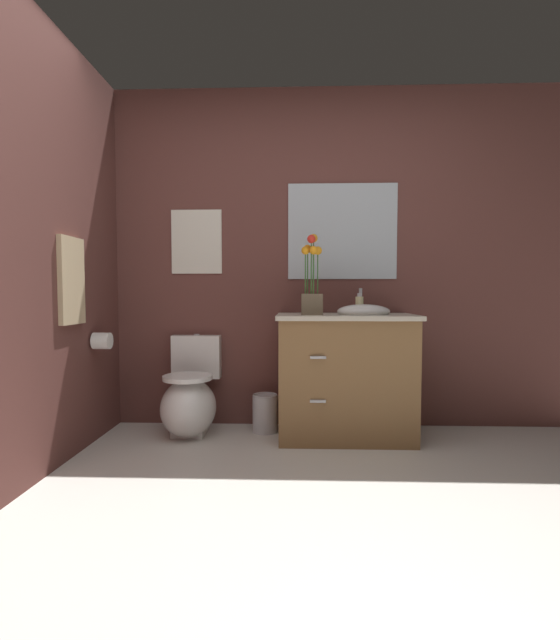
% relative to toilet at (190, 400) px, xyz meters
% --- Properties ---
extents(ground_plane, '(8.53, 8.53, 0.00)m').
position_rel_toilet_xyz_m(ground_plane, '(0.67, -1.53, -0.24)').
color(ground_plane, beige).
extents(wall_back, '(3.98, 0.05, 2.50)m').
position_rel_toilet_xyz_m(wall_back, '(0.87, 0.30, 1.01)').
color(wall_back, brown).
rests_on(wall_back, ground_plane).
extents(wall_left, '(0.05, 5.04, 2.50)m').
position_rel_toilet_xyz_m(wall_left, '(-0.63, -0.99, 1.01)').
color(wall_left, brown).
rests_on(wall_left, ground_plane).
extents(toilet, '(0.38, 0.59, 0.69)m').
position_rel_toilet_xyz_m(toilet, '(0.00, 0.00, 0.00)').
color(toilet, white).
rests_on(toilet, ground_plane).
extents(vanity_cabinet, '(0.94, 0.56, 1.03)m').
position_rel_toilet_xyz_m(vanity_cabinet, '(1.09, -0.03, 0.19)').
color(vanity_cabinet, brown).
rests_on(vanity_cabinet, ground_plane).
extents(flower_vase, '(0.14, 0.14, 0.54)m').
position_rel_toilet_xyz_m(flower_vase, '(0.85, -0.09, 0.79)').
color(flower_vase, brown).
rests_on(flower_vase, vanity_cabinet).
extents(soap_bottle, '(0.06, 0.06, 0.15)m').
position_rel_toilet_xyz_m(soap_bottle, '(1.19, 0.05, 0.67)').
color(soap_bottle, beige).
rests_on(soap_bottle, vanity_cabinet).
extents(trash_bin, '(0.18, 0.18, 0.27)m').
position_rel_toilet_xyz_m(trash_bin, '(0.52, 0.07, -0.11)').
color(trash_bin, '#B7B7BC').
rests_on(trash_bin, ground_plane).
extents(wall_poster, '(0.38, 0.01, 0.47)m').
position_rel_toilet_xyz_m(wall_poster, '(-0.00, 0.27, 1.14)').
color(wall_poster, silver).
extents(wall_mirror, '(0.80, 0.01, 0.70)m').
position_rel_toilet_xyz_m(wall_mirror, '(1.09, 0.27, 1.21)').
color(wall_mirror, '#B2BCC6').
extents(hanging_towel, '(0.03, 0.28, 0.52)m').
position_rel_toilet_xyz_m(hanging_towel, '(-0.59, -0.48, 0.82)').
color(hanging_towel, tan).
extents(toilet_paper_roll, '(0.11, 0.11, 0.11)m').
position_rel_toilet_xyz_m(toilet_paper_roll, '(-0.54, -0.20, 0.44)').
color(toilet_paper_roll, white).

